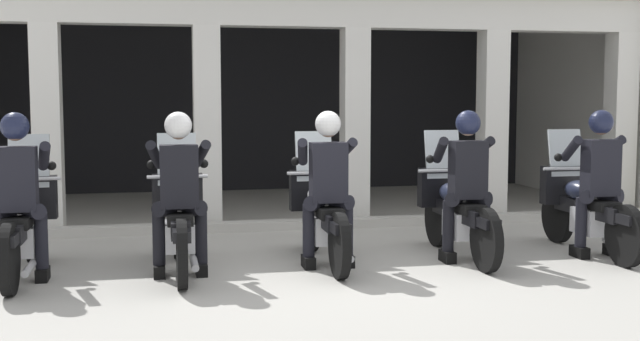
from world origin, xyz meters
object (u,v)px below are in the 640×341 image
at_px(motorcycle_far_left, 24,224).
at_px(motorcycle_far_right, 584,207).
at_px(police_officer_far_right, 599,170).
at_px(police_officer_center, 328,175).
at_px(motorcycle_right, 456,210).
at_px(motorcycle_left, 179,220).
at_px(motorcycle_center, 322,214).
at_px(police_officer_right, 467,172).
at_px(police_officer_far_left, 17,182).
at_px(police_officer_left, 179,179).

xyz_separation_m(motorcycle_far_left, motorcycle_far_right, (5.91, -0.03, 0.00)).
bearing_deg(police_officer_far_right, police_officer_center, 168.26).
height_order(police_officer_center, motorcycle_right, police_officer_center).
height_order(motorcycle_left, police_officer_far_right, police_officer_far_right).
height_order(motorcycle_center, police_officer_right, police_officer_right).
bearing_deg(motorcycle_far_right, motorcycle_center, 168.26).
bearing_deg(motorcycle_far_left, police_officer_far_right, -11.86).
xyz_separation_m(police_officer_far_left, motorcycle_left, (1.48, 0.22, -0.44)).
bearing_deg(motorcycle_far_left, police_officer_far_left, -99.09).
bearing_deg(police_officer_right, motorcycle_right, 80.35).
xyz_separation_m(police_officer_center, motorcycle_right, (1.48, 0.27, -0.44)).
relative_size(motorcycle_left, motorcycle_far_right, 1.00).
relative_size(police_officer_right, motorcycle_far_right, 0.78).
xyz_separation_m(police_officer_left, motorcycle_right, (2.96, 0.38, -0.44)).
distance_m(motorcycle_left, police_officer_center, 1.55).
relative_size(police_officer_left, motorcycle_far_right, 0.78).
height_order(police_officer_right, motorcycle_far_right, police_officer_right).
bearing_deg(police_officer_right, motorcycle_center, 159.19).
xyz_separation_m(motorcycle_center, motorcycle_right, (1.48, -0.01, 0.00)).
bearing_deg(motorcycle_right, police_officer_center, -179.09).
height_order(motorcycle_left, police_officer_center, police_officer_center).
relative_size(police_officer_center, motorcycle_right, 0.78).
bearing_deg(motorcycle_far_right, police_officer_right, 178.31).
relative_size(police_officer_far_left, motorcycle_right, 0.78).
distance_m(motorcycle_right, police_officer_right, 0.52).
bearing_deg(police_officer_right, police_officer_far_left, 171.01).
bearing_deg(motorcycle_far_left, motorcycle_left, -11.35).
relative_size(police_officer_left, police_officer_far_right, 1.00).
xyz_separation_m(motorcycle_far_left, motorcycle_left, (1.48, -0.06, 0.00)).
height_order(police_officer_center, motorcycle_far_right, police_officer_center).
relative_size(motorcycle_right, police_officer_right, 1.29).
bearing_deg(police_officer_left, police_officer_center, 3.90).
relative_size(motorcycle_center, police_officer_far_right, 1.29).
relative_size(police_officer_center, motorcycle_far_right, 0.78).
relative_size(motorcycle_left, motorcycle_right, 1.00).
bearing_deg(motorcycle_far_right, police_officer_left, 173.82).
relative_size(motorcycle_far_left, police_officer_far_right, 1.29).
bearing_deg(police_officer_right, police_officer_center, 170.04).
distance_m(police_officer_far_left, motorcycle_right, 4.47).
xyz_separation_m(police_officer_right, motorcycle_far_right, (1.48, 0.22, -0.44)).
height_order(motorcycle_left, police_officer_right, police_officer_right).
xyz_separation_m(motorcycle_left, motorcycle_center, (1.48, 0.11, 0.00)).
xyz_separation_m(motorcycle_left, motorcycle_far_right, (4.43, 0.04, 0.00)).
xyz_separation_m(motorcycle_left, motorcycle_right, (2.96, 0.10, 0.00)).
distance_m(police_officer_center, police_officer_far_right, 2.96).
bearing_deg(police_officer_far_left, motorcycle_left, -0.43).
distance_m(police_officer_far_left, police_officer_far_right, 5.91).
distance_m(police_officer_left, police_officer_right, 2.96).
distance_m(police_officer_left, police_officer_far_right, 4.43).
bearing_deg(police_officer_center, police_officer_far_left, 173.42).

